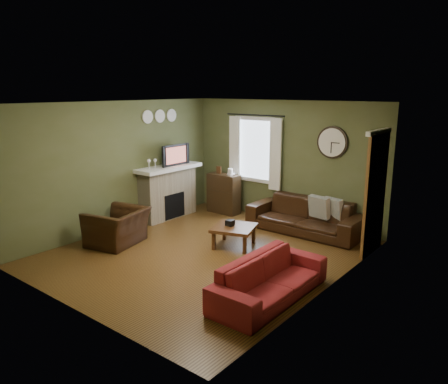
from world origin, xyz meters
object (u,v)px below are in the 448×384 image
Objects in this scene: bookshelf at (224,194)px; armchair at (117,227)px; sofa_red at (270,279)px; coffee_table at (234,236)px; sofa_brown at (305,216)px.

bookshelf is 2.89m from armchair.
sofa_red reaches higher than coffee_table.
bookshelf reaches higher than sofa_brown.
bookshelf is 0.90× the size of armchair.
coffee_table is (1.78, 1.24, -0.14)m from armchair.
sofa_red is at bearing 75.01° from armchair.
bookshelf is 0.40× the size of sofa_brown.
sofa_brown is at bearing 19.43° from sofa_red.
armchair is 2.17m from coffee_table.
coffee_table is at bearing -46.49° from bookshelf.
armchair is (-3.39, 0.06, 0.04)m from sofa_red.
sofa_red is at bearing -42.87° from bookshelf.
armchair is (-2.39, -2.79, -0.01)m from sofa_brown.
armchair reaches higher than sofa_red.
sofa_red is at bearing -38.93° from coffee_table.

